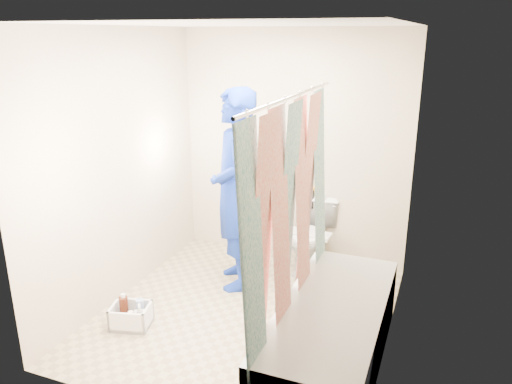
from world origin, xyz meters
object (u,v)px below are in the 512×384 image
at_px(toilet, 312,236).
at_px(plumber, 235,190).
at_px(cleaning_caddy, 132,317).
at_px(bathtub, 331,333).

xyz_separation_m(toilet, plumber, (-0.60, -0.58, 0.59)).
xyz_separation_m(toilet, cleaning_caddy, (-1.10, -1.60, -0.27)).
relative_size(toilet, plumber, 0.38).
bearing_deg(plumber, toilet, 105.10).
bearing_deg(plumber, cleaning_caddy, -54.39).
distance_m(toilet, plumber, 1.02).
bearing_deg(toilet, cleaning_caddy, -120.96).
bearing_deg(cleaning_caddy, plumber, 49.65).
height_order(bathtub, plumber, plumber).
bearing_deg(plumber, bathtub, 22.72).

